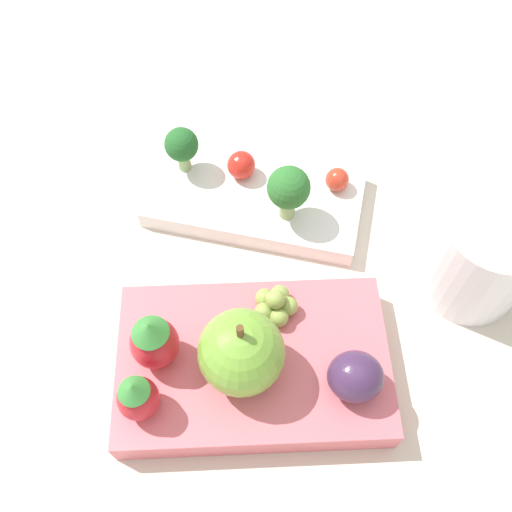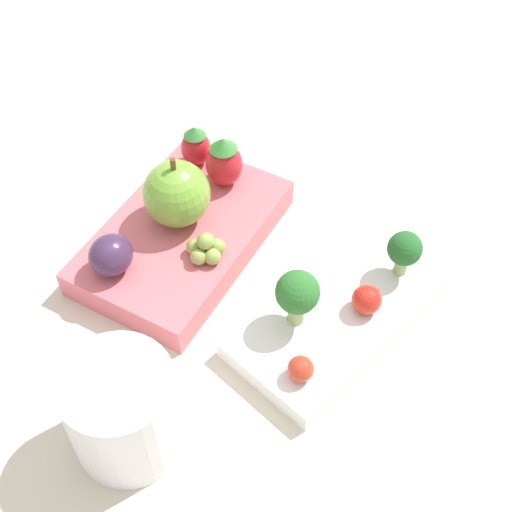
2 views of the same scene
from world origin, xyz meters
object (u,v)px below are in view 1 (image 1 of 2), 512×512
strawberry_1 (154,342)px  drinking_cup (482,260)px  bento_box_fruit (253,364)px  plum (355,377)px  cherry_tomato_0 (241,165)px  cherry_tomato_1 (337,180)px  apple (248,353)px  bento_box_savoury (258,197)px  grape_cluster (275,305)px  broccoli_floret_0 (182,146)px  strawberry_0 (137,397)px  broccoli_floret_1 (289,189)px

strawberry_1 → drinking_cup: drinking_cup is taller
bento_box_fruit → plum: bearing=-13.3°
cherry_tomato_0 → cherry_tomato_1: (0.08, -0.01, -0.00)m
apple → strawberry_1: apple is taller
bento_box_savoury → strawberry_1: bearing=-111.5°
bento_box_fruit → cherry_tomato_0: bearing=96.7°
bento_box_fruit → grape_cluster: (0.01, 0.04, 0.02)m
drinking_cup → strawberry_1: bearing=-160.4°
broccoli_floret_0 → strawberry_0: (-0.00, -0.22, 0.00)m
cherry_tomato_0 → grape_cluster: (0.03, -0.13, 0.01)m
bento_box_fruit → broccoli_floret_0: size_ratio=4.63×
cherry_tomato_0 → apple: (0.02, -0.18, 0.03)m
apple → strawberry_0: bearing=-155.9°
cherry_tomato_0 → strawberry_1: strawberry_1 is taller
broccoli_floret_0 → drinking_cup: (0.24, -0.10, -0.00)m
bento_box_savoury → bento_box_fruit: bento_box_fruit is taller
cherry_tomato_1 → strawberry_1: size_ratio=0.39×
strawberry_0 → bento_box_fruit: bearing=28.4°
cherry_tomato_0 → strawberry_1: size_ratio=0.48×
cherry_tomato_0 → plum: size_ratio=0.65×
bento_box_fruit → grape_cluster: bearing=69.7°
grape_cluster → broccoli_floret_1: bearing=86.1°
grape_cluster → broccoli_floret_0: bearing=121.3°
plum → grape_cluster: plum is taller
broccoli_floret_0 → drinking_cup: 0.26m
bento_box_fruit → cherry_tomato_1: bearing=69.1°
strawberry_0 → grape_cluster: (0.09, 0.08, -0.01)m
bento_box_savoury → drinking_cup: size_ratio=2.37×
broccoli_floret_1 → cherry_tomato_0: (-0.04, 0.04, -0.02)m
cherry_tomato_0 → cherry_tomato_1: cherry_tomato_0 is taller
bento_box_fruit → cherry_tomato_1: cherry_tomato_1 is taller
bento_box_savoury → plum: bearing=-66.8°
broccoli_floret_1 → drinking_cup: size_ratio=0.64×
strawberry_0 → drinking_cup: drinking_cup is taller
strawberry_0 → drinking_cup: 0.27m
bento_box_savoury → broccoli_floret_0: (-0.07, 0.02, 0.04)m
broccoli_floret_1 → apple: 0.14m
bento_box_savoury → apple: (0.00, -0.16, 0.05)m
broccoli_floret_0 → strawberry_0: 0.22m
strawberry_1 → bento_box_fruit: bearing=1.8°
cherry_tomato_1 → drinking_cup: 0.13m
apple → broccoli_floret_0: bearing=110.1°
cherry_tomato_1 → strawberry_1: strawberry_1 is taller
strawberry_0 → broccoli_floret_0: bearing=89.6°
broccoli_floret_0 → cherry_tomato_0: size_ratio=1.80×
apple → broccoli_floret_1: bearing=80.5°
cherry_tomato_1 → apple: apple is taller
broccoli_floret_0 → apple: size_ratio=0.64×
bento_box_savoury → apple: apple is taller
strawberry_0 → plum: (0.14, 0.02, -0.00)m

